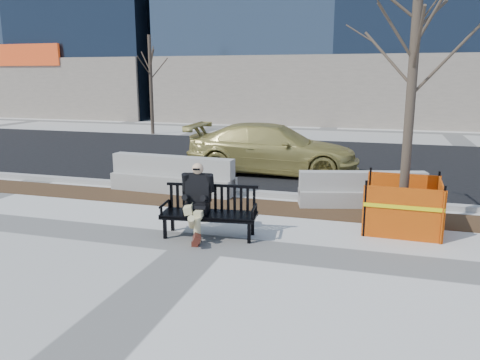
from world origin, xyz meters
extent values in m
plane|color=beige|center=(0.00, 0.00, 0.00)|extent=(120.00, 120.00, 0.00)
cube|color=#47301C|center=(0.00, 2.60, 0.00)|extent=(40.00, 1.20, 0.02)
cube|color=black|center=(0.00, 8.80, 0.00)|extent=(60.00, 10.40, 0.01)
cube|color=#9E9B93|center=(0.00, 3.55, 0.06)|extent=(60.00, 0.25, 0.12)
imported|color=#A7994C|center=(-0.23, 6.37, 0.00)|extent=(5.11, 2.16, 1.47)
camera|label=1|loc=(2.86, -7.34, 2.86)|focal=35.67mm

